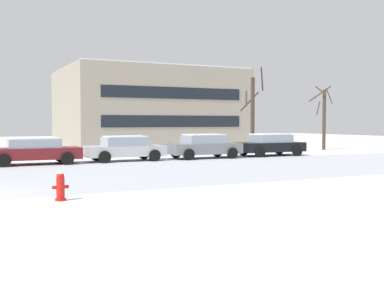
{
  "coord_description": "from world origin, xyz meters",
  "views": [
    {
      "loc": [
        0.44,
        -15.04,
        2.13
      ],
      "look_at": [
        10.76,
        6.09,
        1.06
      ],
      "focal_mm": 44.85,
      "sensor_mm": 36.0,
      "label": 1
    }
  ],
  "objects_px": {
    "parked_car_maroon": "(34,151)",
    "parked_car_silver": "(125,148)",
    "parked_car_black": "(270,144)",
    "fire_hydrant": "(60,186)",
    "parked_car_gray": "(204,146)"
  },
  "relations": [
    {
      "from": "fire_hydrant",
      "to": "parked_car_gray",
      "type": "height_order",
      "value": "parked_car_gray"
    },
    {
      "from": "fire_hydrant",
      "to": "parked_car_gray",
      "type": "relative_size",
      "value": 0.18
    },
    {
      "from": "fire_hydrant",
      "to": "parked_car_gray",
      "type": "bearing_deg",
      "value": 48.34
    },
    {
      "from": "parked_car_black",
      "to": "parked_car_maroon",
      "type": "bearing_deg",
      "value": -179.91
    },
    {
      "from": "parked_car_silver",
      "to": "fire_hydrant",
      "type": "bearing_deg",
      "value": -115.64
    },
    {
      "from": "parked_car_gray",
      "to": "parked_car_black",
      "type": "distance_m",
      "value": 4.8
    },
    {
      "from": "parked_car_gray",
      "to": "parked_car_black",
      "type": "bearing_deg",
      "value": 1.27
    },
    {
      "from": "parked_car_maroon",
      "to": "parked_car_black",
      "type": "distance_m",
      "value": 14.41
    },
    {
      "from": "parked_car_maroon",
      "to": "parked_car_silver",
      "type": "bearing_deg",
      "value": 0.42
    },
    {
      "from": "fire_hydrant",
      "to": "parked_car_silver",
      "type": "relative_size",
      "value": 0.19
    },
    {
      "from": "parked_car_silver",
      "to": "parked_car_black",
      "type": "height_order",
      "value": "parked_car_black"
    },
    {
      "from": "parked_car_maroon",
      "to": "parked_car_black",
      "type": "height_order",
      "value": "parked_car_black"
    },
    {
      "from": "parked_car_silver",
      "to": "parked_car_gray",
      "type": "height_order",
      "value": "parked_car_gray"
    },
    {
      "from": "fire_hydrant",
      "to": "parked_car_maroon",
      "type": "xyz_separation_m",
      "value": [
        0.94,
        11.94,
        0.3
      ]
    },
    {
      "from": "parked_car_black",
      "to": "parked_car_silver",
      "type": "bearing_deg",
      "value": 179.93
    }
  ]
}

